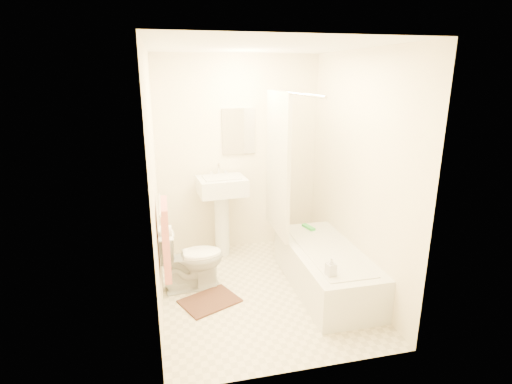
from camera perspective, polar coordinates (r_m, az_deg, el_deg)
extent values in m
plane|color=beige|center=(4.28, 0.78, -13.88)|extent=(2.40, 2.40, 0.00)
plane|color=white|center=(3.70, 0.94, 20.12)|extent=(2.40, 2.40, 0.00)
cube|color=beige|center=(4.96, -2.50, 5.27)|extent=(2.00, 0.02, 2.40)
cube|color=beige|center=(3.71, -14.30, 0.89)|extent=(0.02, 2.40, 2.40)
cube|color=beige|center=(4.17, 14.33, 2.57)|extent=(0.02, 2.40, 2.40)
cube|color=white|center=(4.89, -2.50, 8.67)|extent=(0.40, 0.03, 0.55)
cylinder|color=silver|center=(3.88, 4.98, 13.98)|extent=(0.03, 1.70, 0.03)
cube|color=silver|center=(4.36, 3.10, 3.94)|extent=(0.04, 0.80, 1.55)
cylinder|color=silver|center=(3.50, -13.57, -1.72)|extent=(0.02, 0.60, 0.02)
cube|color=#CC7266|center=(3.61, -12.75, -6.52)|extent=(0.06, 0.45, 0.66)
cylinder|color=white|center=(3.98, -12.76, -5.53)|extent=(0.11, 0.12, 0.12)
imported|color=white|center=(4.24, -9.28, -9.35)|extent=(0.71, 0.43, 0.66)
cube|color=#49291D|center=(4.12, -6.61, -15.21)|extent=(0.65, 0.58, 0.02)
imported|color=white|center=(3.68, 10.66, -10.47)|extent=(0.09, 0.10, 0.18)
cube|color=green|center=(4.71, 7.51, -5.05)|extent=(0.11, 0.20, 0.04)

